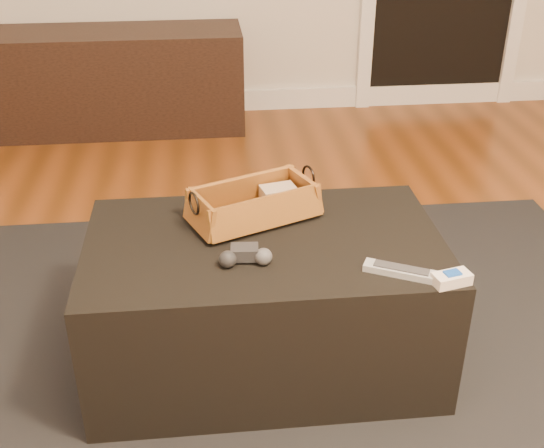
{
  "coord_description": "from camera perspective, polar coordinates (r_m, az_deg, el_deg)",
  "views": [
    {
      "loc": [
        -0.12,
        -1.22,
        1.39
      ],
      "look_at": [
        0.05,
        0.4,
        0.49
      ],
      "focal_mm": 45.0,
      "sensor_mm": 36.0,
      "label": 1
    }
  ],
  "objects": [
    {
      "name": "silver_remote",
      "position": [
        1.78,
        10.75,
        -3.89
      ],
      "size": [
        0.19,
        0.12,
        0.02
      ],
      "color": "silver",
      "rests_on": "ottoman"
    },
    {
      "name": "area_rug",
      "position": [
        2.11,
        -0.46,
        -12.07
      ],
      "size": [
        2.6,
        2.0,
        0.01
      ],
      "primitive_type": "cube",
      "color": "black",
      "rests_on": "floor"
    },
    {
      "name": "ottoman",
      "position": [
        2.01,
        -0.63,
        -6.5
      ],
      "size": [
        1.0,
        0.6,
        0.42
      ],
      "primitive_type": "cube",
      "color": "black",
      "rests_on": "area_rug"
    },
    {
      "name": "game_controller",
      "position": [
        1.78,
        -2.26,
        -2.68
      ],
      "size": [
        0.14,
        0.08,
        0.05
      ],
      "color": "#242426",
      "rests_on": "ottoman"
    },
    {
      "name": "media_cabinet",
      "position": [
        3.92,
        -12.9,
        11.62
      ],
      "size": [
        1.38,
        0.45,
        0.54
      ],
      "primitive_type": "cube",
      "color": "black",
      "rests_on": "floor"
    },
    {
      "name": "baseboard",
      "position": [
        4.17,
        -4.14,
        10.24
      ],
      "size": [
        5.0,
        0.04,
        0.12
      ],
      "primitive_type": "cube",
      "color": "white",
      "rests_on": "floor"
    },
    {
      "name": "cloth_bundle",
      "position": [
        2.05,
        0.54,
        2.4
      ],
      "size": [
        0.12,
        0.09,
        0.06
      ],
      "primitive_type": "cube",
      "rotation": [
        0.0,
        0.0,
        0.23
      ],
      "color": "tan",
      "rests_on": "wicker_basket"
    },
    {
      "name": "cream_gadget",
      "position": [
        1.76,
        14.8,
        -4.44
      ],
      "size": [
        0.1,
        0.07,
        0.04
      ],
      "color": "white",
      "rests_on": "ottoman"
    },
    {
      "name": "tv_remote",
      "position": [
        1.98,
        -1.82,
        0.72
      ],
      "size": [
        0.19,
        0.13,
        0.02
      ],
      "primitive_type": "cube",
      "rotation": [
        0.0,
        0.0,
        0.5
      ],
      "color": "black",
      "rests_on": "wicker_basket"
    },
    {
      "name": "wicker_basket",
      "position": [
        1.99,
        -1.54,
        1.54
      ],
      "size": [
        0.42,
        0.32,
        0.13
      ],
      "color": "brown",
      "rests_on": "ottoman"
    }
  ]
}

